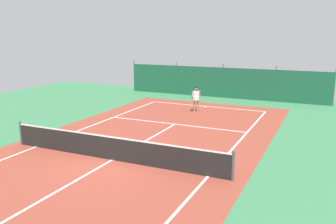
% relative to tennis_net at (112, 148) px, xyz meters
% --- Properties ---
extents(ground_plane, '(36.00, 36.00, 0.00)m').
position_rel_tennis_net_xyz_m(ground_plane, '(0.00, 0.00, -0.51)').
color(ground_plane, '#387A4C').
extents(court_surface, '(11.02, 26.60, 0.01)m').
position_rel_tennis_net_xyz_m(court_surface, '(0.00, 0.00, -0.51)').
color(court_surface, brown).
rests_on(court_surface, ground).
extents(tennis_net, '(10.12, 0.10, 1.10)m').
position_rel_tennis_net_xyz_m(tennis_net, '(0.00, 0.00, 0.00)').
color(tennis_net, black).
rests_on(tennis_net, ground).
extents(back_fence, '(16.30, 0.98, 2.70)m').
position_rel_tennis_net_xyz_m(back_fence, '(-0.00, 16.34, 0.16)').
color(back_fence, '#195138').
rests_on(back_fence, ground).
extents(tennis_player, '(0.57, 0.83, 1.64)m').
position_rel_tennis_net_xyz_m(tennis_player, '(-0.07, 9.99, 0.45)').
color(tennis_player, '#9E7051').
rests_on(tennis_player, ground).
extents(tennis_ball_near_player, '(0.07, 0.07, 0.07)m').
position_rel_tennis_net_xyz_m(tennis_ball_near_player, '(3.41, 10.63, -0.48)').
color(tennis_ball_near_player, '#CCDB33').
rests_on(tennis_ball_near_player, ground).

